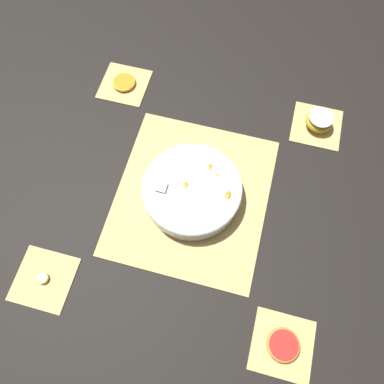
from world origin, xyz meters
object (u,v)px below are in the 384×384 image
object	(u,v)px
apple_half	(319,121)
orange_slice_whole	(124,82)
grapefruit_slice	(283,345)
banana_coin_single	(43,278)
fruit_salad_bowl	(192,191)

from	to	relation	value
apple_half	orange_slice_whole	bearing A→B (deg)	90.00
orange_slice_whole	grapefruit_slice	distance (m)	0.85
orange_slice_whole	banana_coin_single	bearing A→B (deg)	-180.00
banana_coin_single	grapefruit_slice	size ratio (longest dim) A/B	0.37
orange_slice_whole	grapefruit_slice	size ratio (longest dim) A/B	0.91
fruit_salad_bowl	orange_slice_whole	size ratio (longest dim) A/B	3.70
grapefruit_slice	fruit_salad_bowl	bearing A→B (deg)	43.92
fruit_salad_bowl	apple_half	bearing A→B (deg)	-43.91
fruit_salad_bowl	banana_coin_single	size ratio (longest dim) A/B	9.05
apple_half	banana_coin_single	xyz separation A→B (m)	(-0.62, 0.59, -0.02)
grapefruit_slice	orange_slice_whole	bearing A→B (deg)	43.97
fruit_salad_bowl	apple_half	distance (m)	0.43
apple_half	fruit_salad_bowl	bearing A→B (deg)	136.09
apple_half	banana_coin_single	world-z (taller)	apple_half
banana_coin_single	apple_half	bearing A→B (deg)	-43.97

